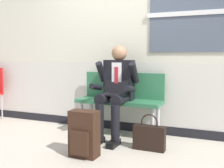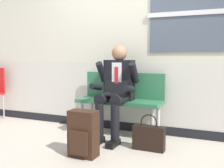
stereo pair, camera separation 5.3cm
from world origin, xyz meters
name	(u,v)px [view 1 (the left image)]	position (x,y,z in m)	size (l,w,h in m)	color
ground_plane	(104,144)	(0.00, 0.00, 0.00)	(18.00, 18.00, 0.00)	#B2A899
station_wall	(126,35)	(0.02, 0.77, 1.43)	(5.79, 0.17, 2.88)	beige
bench_with_person	(121,97)	(0.04, 0.48, 0.54)	(1.19, 0.42, 0.88)	#2D6B47
person_seated	(116,89)	(0.04, 0.29, 0.68)	(0.57, 0.70, 1.26)	black
backpack	(84,134)	(-0.01, -0.49, 0.25)	(0.31, 0.23, 0.52)	#331E14
handbag	(149,137)	(0.59, 0.01, 0.16)	(0.38, 0.11, 0.44)	black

